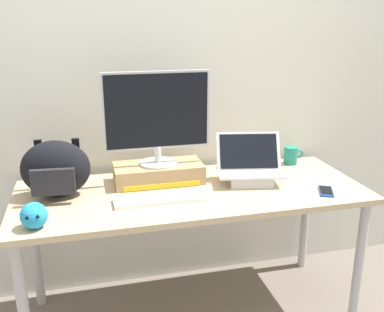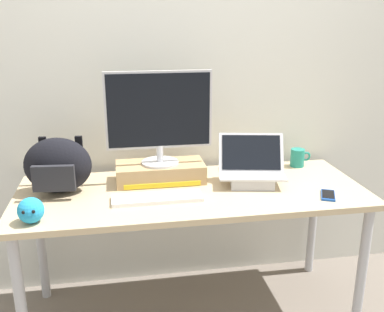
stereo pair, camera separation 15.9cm
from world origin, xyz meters
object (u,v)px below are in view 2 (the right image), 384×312
(toner_box_yellow, at_px, (160,172))
(open_laptop, at_px, (251,174))
(cell_phone, at_px, (328,195))
(plush_toy, at_px, (31,210))
(external_keyboard, at_px, (157,198))
(messenger_backpack, at_px, (58,166))
(desktop_monitor, at_px, (159,116))
(coffee_mug, at_px, (298,158))

(toner_box_yellow, distance_m, open_laptop, 0.48)
(toner_box_yellow, distance_m, cell_phone, 0.87)
(toner_box_yellow, relative_size, plush_toy, 4.15)
(toner_box_yellow, relative_size, external_keyboard, 1.07)
(toner_box_yellow, xyz_separation_m, plush_toy, (-0.60, -0.41, 0.01))
(toner_box_yellow, height_order, messenger_backpack, messenger_backpack)
(messenger_backpack, relative_size, cell_phone, 2.29)
(cell_phone, bearing_deg, messenger_backpack, -167.68)
(external_keyboard, relative_size, cell_phone, 2.87)
(toner_box_yellow, relative_size, open_laptop, 1.24)
(desktop_monitor, height_order, plush_toy, desktop_monitor)
(cell_phone, distance_m, plush_toy, 1.39)
(desktop_monitor, height_order, cell_phone, desktop_monitor)
(toner_box_yellow, bearing_deg, coffee_mug, 7.27)
(coffee_mug, bearing_deg, messenger_backpack, -172.56)
(desktop_monitor, bearing_deg, open_laptop, -14.51)
(messenger_backpack, bearing_deg, open_laptop, 2.21)
(toner_box_yellow, height_order, coffee_mug, coffee_mug)
(external_keyboard, height_order, cell_phone, external_keyboard)
(plush_toy, bearing_deg, open_laptop, 14.96)
(plush_toy, bearing_deg, coffee_mug, 19.82)
(messenger_backpack, height_order, coffee_mug, messenger_backpack)
(messenger_backpack, distance_m, cell_phone, 1.34)
(plush_toy, bearing_deg, cell_phone, 2.22)
(open_laptop, height_order, plush_toy, open_laptop)
(toner_box_yellow, xyz_separation_m, external_keyboard, (-0.04, -0.26, -0.04))
(toner_box_yellow, xyz_separation_m, messenger_backpack, (-0.51, -0.07, 0.09))
(messenger_backpack, bearing_deg, external_keyboard, -16.46)
(cell_phone, bearing_deg, coffee_mug, 110.67)
(messenger_backpack, height_order, cell_phone, messenger_backpack)
(messenger_backpack, bearing_deg, plush_toy, -98.29)
(external_keyboard, xyz_separation_m, cell_phone, (0.83, -0.09, -0.01))
(toner_box_yellow, distance_m, plush_toy, 0.72)
(toner_box_yellow, height_order, open_laptop, open_laptop)
(coffee_mug, bearing_deg, toner_box_yellow, -172.73)
(open_laptop, height_order, external_keyboard, open_laptop)
(desktop_monitor, bearing_deg, toner_box_yellow, 90.01)
(open_laptop, distance_m, cell_phone, 0.40)
(open_laptop, relative_size, external_keyboard, 0.86)
(coffee_mug, relative_size, cell_phone, 0.81)
(plush_toy, bearing_deg, toner_box_yellow, 34.29)
(toner_box_yellow, bearing_deg, external_keyboard, -99.31)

